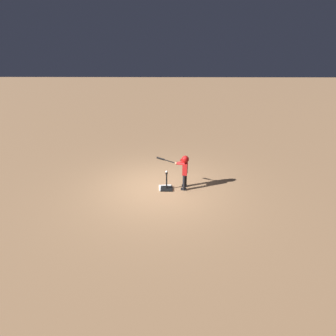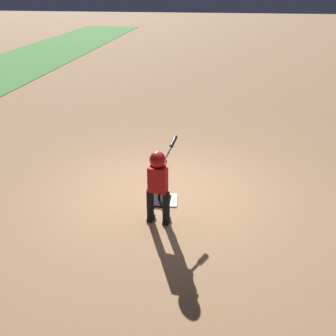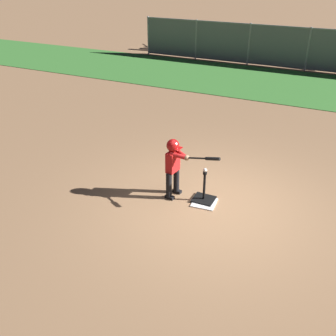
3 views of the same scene
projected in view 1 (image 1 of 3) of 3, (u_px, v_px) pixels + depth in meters
ground_plane at (158, 188)px, 9.18m from camera, size 90.00×90.00×0.00m
home_plate at (165, 188)px, 9.16m from camera, size 0.48×0.48×0.02m
batting_tee at (167, 187)px, 9.05m from camera, size 0.41×0.37×0.63m
batter_child at (184, 168)px, 8.85m from camera, size 1.10×0.39×1.21m
baseball at (167, 172)px, 8.82m from camera, size 0.07×0.07×0.07m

